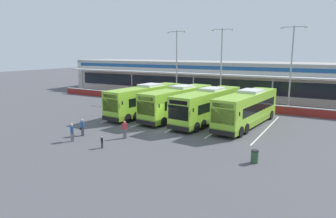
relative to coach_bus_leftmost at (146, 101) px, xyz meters
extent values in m
plane|color=#4C4C51|center=(6.38, -5.65, -1.79)|extent=(200.00, 200.00, 0.00)
cube|color=beige|center=(6.38, 21.35, 0.96)|extent=(70.00, 10.00, 5.50)
cube|color=#19232D|center=(6.38, 16.33, 0.51)|extent=(66.00, 0.08, 2.20)
cube|color=navy|center=(6.38, 16.32, 3.36)|extent=(68.00, 0.08, 0.60)
cube|color=beige|center=(6.38, 14.85, 2.41)|extent=(67.00, 3.00, 0.24)
cube|color=gray|center=(6.38, 21.35, 3.96)|extent=(70.00, 10.00, 0.50)
cylinder|color=#999999|center=(-24.62, 13.65, 0.31)|extent=(0.20, 0.20, 4.20)
cylinder|color=#999999|center=(-12.22, 13.65, 0.31)|extent=(0.20, 0.20, 4.20)
cylinder|color=#999999|center=(0.18, 13.65, 0.31)|extent=(0.20, 0.20, 4.20)
cylinder|color=#999999|center=(12.58, 13.65, 0.31)|extent=(0.20, 0.20, 4.20)
cube|color=maroon|center=(6.38, 8.85, -1.29)|extent=(60.00, 0.36, 1.00)
cube|color=#B2B2B2|center=(6.38, 8.85, -0.74)|extent=(60.00, 0.40, 0.10)
cube|color=#8CC633|center=(0.00, -0.04, 0.12)|extent=(3.72, 12.19, 3.19)
cube|color=olive|center=(0.00, -0.04, -1.19)|extent=(3.75, 12.22, 0.56)
cube|color=black|center=(0.04, 0.36, 0.36)|extent=(3.52, 9.81, 0.96)
cube|color=black|center=(-0.59, -5.96, 0.26)|extent=(2.31, 0.33, 1.40)
cube|color=black|center=(-0.59, -5.97, 1.26)|extent=(2.05, 0.28, 0.40)
cube|color=silver|center=(0.10, 0.96, 1.85)|extent=(2.32, 2.99, 0.28)
cube|color=black|center=(-0.60, -6.07, -1.24)|extent=(2.45, 0.40, 0.44)
cube|color=black|center=(0.89, -5.75, 0.61)|extent=(0.09, 0.13, 0.36)
cube|color=black|center=(-2.01, -5.47, 0.61)|extent=(0.09, 0.13, 0.36)
cylinder|color=black|center=(1.64, 4.42, -1.27)|extent=(0.42, 1.07, 1.04)
cylinder|color=black|center=(-0.74, 4.66, -1.27)|extent=(0.42, 1.07, 1.04)
cylinder|color=black|center=(0.87, -3.34, -1.27)|extent=(0.42, 1.07, 1.04)
cylinder|color=black|center=(-1.51, -3.10, -1.27)|extent=(0.42, 1.07, 1.04)
cylinder|color=black|center=(0.73, -4.73, -1.27)|extent=(0.42, 1.07, 1.04)
cylinder|color=black|center=(-1.65, -4.50, -1.27)|extent=(0.42, 1.07, 1.04)
cube|color=#8CC633|center=(4.32, 0.41, 0.12)|extent=(3.72, 12.19, 3.19)
cube|color=olive|center=(4.32, 0.41, -1.19)|extent=(3.75, 12.22, 0.56)
cube|color=black|center=(4.36, 0.81, 0.36)|extent=(3.52, 9.81, 0.96)
cube|color=black|center=(3.73, -5.51, 0.26)|extent=(2.31, 0.33, 1.40)
cube|color=black|center=(3.73, -5.52, 1.26)|extent=(2.05, 0.28, 0.40)
cube|color=silver|center=(4.42, 1.41, 1.85)|extent=(2.32, 2.99, 0.28)
cube|color=black|center=(3.72, -5.62, -1.24)|extent=(2.45, 0.40, 0.44)
cube|color=black|center=(5.22, -5.30, 0.61)|extent=(0.09, 0.13, 0.36)
cube|color=black|center=(2.32, -5.02, 0.61)|extent=(0.09, 0.13, 0.36)
cylinder|color=black|center=(5.97, 4.87, -1.27)|extent=(0.42, 1.07, 1.04)
cylinder|color=black|center=(3.59, 5.11, -1.27)|extent=(0.42, 1.07, 1.04)
cylinder|color=black|center=(5.20, -2.89, -1.27)|extent=(0.42, 1.07, 1.04)
cylinder|color=black|center=(2.82, -2.65, -1.27)|extent=(0.42, 1.07, 1.04)
cylinder|color=black|center=(5.06, -4.28, -1.27)|extent=(0.42, 1.07, 1.04)
cylinder|color=black|center=(2.68, -4.05, -1.27)|extent=(0.42, 1.07, 1.04)
cube|color=#8CC633|center=(8.28, 0.08, 0.12)|extent=(3.72, 12.19, 3.19)
cube|color=olive|center=(8.28, 0.08, -1.19)|extent=(3.75, 12.22, 0.56)
cube|color=black|center=(8.32, 0.48, 0.36)|extent=(3.52, 9.81, 0.96)
cube|color=black|center=(7.69, -5.84, 0.26)|extent=(2.31, 0.33, 1.40)
cube|color=black|center=(7.69, -5.85, 1.26)|extent=(2.05, 0.28, 0.40)
cube|color=silver|center=(8.37, 1.07, 1.85)|extent=(2.32, 2.99, 0.28)
cube|color=black|center=(7.68, -5.95, -1.24)|extent=(2.45, 0.40, 0.44)
cube|color=black|center=(9.17, -5.64, 0.61)|extent=(0.09, 0.13, 0.36)
cube|color=black|center=(6.27, -5.35, 0.61)|extent=(0.09, 0.13, 0.36)
cylinder|color=black|center=(9.92, 4.54, -1.27)|extent=(0.42, 1.07, 1.04)
cylinder|color=black|center=(7.54, 4.78, -1.27)|extent=(0.42, 1.07, 1.04)
cylinder|color=black|center=(9.15, -3.22, -1.27)|extent=(0.42, 1.07, 1.04)
cylinder|color=black|center=(6.77, -2.99, -1.27)|extent=(0.42, 1.07, 1.04)
cylinder|color=black|center=(9.01, -4.62, -1.27)|extent=(0.42, 1.07, 1.04)
cylinder|color=black|center=(6.63, -4.38, -1.27)|extent=(0.42, 1.07, 1.04)
cube|color=#8CC633|center=(12.54, 0.55, 0.12)|extent=(3.72, 12.19, 3.19)
cube|color=olive|center=(12.54, 0.55, -1.19)|extent=(3.75, 12.22, 0.56)
cube|color=black|center=(12.58, 0.94, 0.36)|extent=(3.52, 9.81, 0.96)
cube|color=black|center=(11.96, -5.38, 0.26)|extent=(2.31, 0.33, 1.40)
cube|color=black|center=(11.95, -5.39, 1.26)|extent=(2.05, 0.28, 0.40)
cube|color=silver|center=(12.64, 1.54, 1.85)|extent=(2.32, 2.99, 0.28)
cube|color=black|center=(11.94, -5.48, -1.24)|extent=(2.45, 0.40, 0.44)
cube|color=black|center=(13.44, -5.17, 0.61)|extent=(0.09, 0.13, 0.36)
cube|color=black|center=(10.54, -4.88, 0.61)|extent=(0.09, 0.13, 0.36)
cylinder|color=black|center=(14.19, 5.00, -1.27)|extent=(0.42, 1.07, 1.04)
cylinder|color=black|center=(11.81, 5.24, -1.27)|extent=(0.42, 1.07, 1.04)
cylinder|color=black|center=(13.42, -2.76, -1.27)|extent=(0.42, 1.07, 1.04)
cylinder|color=black|center=(11.04, -2.52, -1.27)|extent=(0.42, 1.07, 1.04)
cylinder|color=black|center=(13.28, -4.15, -1.27)|extent=(0.42, 1.07, 1.04)
cylinder|color=black|center=(10.90, -3.91, -1.27)|extent=(0.42, 1.07, 1.04)
cube|color=silver|center=(-2.02, 0.35, -1.78)|extent=(0.14, 13.00, 0.01)
cube|color=silver|center=(2.18, 0.35, -1.78)|extent=(0.14, 13.00, 0.01)
cube|color=silver|center=(6.38, 0.35, -1.78)|extent=(0.14, 13.00, 0.01)
cube|color=silver|center=(10.58, 0.35, -1.78)|extent=(0.14, 13.00, 0.01)
cube|color=silver|center=(14.78, 0.35, -1.78)|extent=(0.14, 13.00, 0.01)
cube|color=#33333D|center=(0.16, -10.90, -1.37)|extent=(0.18, 0.21, 0.84)
cube|color=#33333D|center=(0.29, -11.06, -1.37)|extent=(0.18, 0.21, 0.84)
cube|color=#2D5693|center=(0.23, -10.98, -0.67)|extent=(0.39, 0.30, 0.56)
cube|color=#2D5693|center=(0.01, -10.92, -0.69)|extent=(0.11, 0.12, 0.54)
cube|color=#2D5693|center=(0.44, -11.04, -0.69)|extent=(0.11, 0.12, 0.54)
sphere|color=#DBB293|center=(0.23, -10.98, -0.28)|extent=(0.22, 0.22, 0.22)
cube|color=black|center=(-0.05, -10.88, -1.16)|extent=(0.19, 0.30, 0.22)
cylinder|color=black|center=(-0.05, -10.88, -0.98)|extent=(0.02, 0.02, 0.16)
cube|color=slate|center=(4.10, -9.69, -1.37)|extent=(0.22, 0.23, 0.84)
cube|color=slate|center=(4.30, -9.67, -1.37)|extent=(0.22, 0.23, 0.84)
cube|color=#B23838|center=(4.20, -9.68, -0.67)|extent=(0.40, 0.39, 0.56)
cube|color=#B23838|center=(4.04, -9.83, -0.69)|extent=(0.13, 0.13, 0.54)
cube|color=#B23838|center=(4.36, -9.53, -0.69)|extent=(0.13, 0.13, 0.54)
sphere|color=tan|center=(4.20, -9.68, -0.28)|extent=(0.22, 0.22, 0.22)
cube|color=#33333D|center=(4.32, -12.84, -1.53)|extent=(0.13, 0.14, 0.52)
cube|color=#33333D|center=(4.37, -12.96, -1.53)|extent=(0.13, 0.14, 0.52)
cube|color=black|center=(4.35, -12.90, -1.09)|extent=(0.25, 0.22, 0.35)
cube|color=black|center=(4.22, -12.84, -1.11)|extent=(0.08, 0.08, 0.33)
cube|color=black|center=(4.47, -12.96, -1.11)|extent=(0.08, 0.08, 0.33)
sphere|color=tan|center=(4.35, -12.90, -0.85)|extent=(0.14, 0.14, 0.14)
cube|color=slate|center=(0.74, -12.67, -1.37)|extent=(0.22, 0.23, 0.84)
cube|color=slate|center=(0.81, -12.86, -1.37)|extent=(0.22, 0.23, 0.84)
cube|color=#2D5693|center=(0.77, -12.76, -0.67)|extent=(0.40, 0.37, 0.56)
cube|color=#2D5693|center=(0.59, -12.64, -0.69)|extent=(0.13, 0.13, 0.54)
cube|color=#2D5693|center=(0.96, -12.88, -0.69)|extent=(0.13, 0.13, 0.54)
sphere|color=#DBB293|center=(0.77, -12.76, -0.28)|extent=(0.22, 0.22, 0.22)
cylinder|color=#9E9EA3|center=(-1.80, 11.53, 3.71)|extent=(0.20, 0.20, 11.00)
cylinder|color=#9E9EA3|center=(-1.80, 11.53, 9.06)|extent=(2.80, 0.10, 0.10)
cube|color=silver|center=(-3.20, 11.53, 8.96)|extent=(0.44, 0.28, 0.20)
cube|color=silver|center=(-0.40, 11.53, 8.96)|extent=(0.44, 0.28, 0.20)
cylinder|color=#9E9EA3|center=(5.92, 10.56, 3.71)|extent=(0.20, 0.20, 11.00)
cylinder|color=#9E9EA3|center=(5.92, 10.56, 9.06)|extent=(2.80, 0.10, 0.10)
cube|color=silver|center=(4.52, 10.56, 8.96)|extent=(0.44, 0.28, 0.20)
cube|color=silver|center=(7.32, 10.56, 8.96)|extent=(0.44, 0.28, 0.20)
cylinder|color=#9E9EA3|center=(15.22, 10.97, 3.71)|extent=(0.20, 0.20, 11.00)
cylinder|color=#9E9EA3|center=(15.22, 10.97, 9.06)|extent=(2.80, 0.10, 0.10)
cube|color=silver|center=(13.82, 10.97, 8.96)|extent=(0.44, 0.28, 0.20)
cube|color=silver|center=(16.62, 10.97, 8.96)|extent=(0.44, 0.28, 0.20)
cylinder|color=#2D5133|center=(16.05, -10.02, -1.36)|extent=(0.52, 0.52, 0.85)
cylinder|color=black|center=(16.05, -10.02, -0.90)|extent=(0.54, 0.54, 0.08)
camera|label=1|loc=(20.79, -30.75, 6.03)|focal=32.13mm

